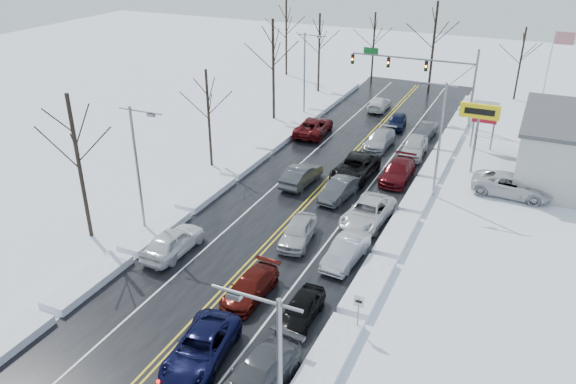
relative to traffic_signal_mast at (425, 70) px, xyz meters
The scene contains 40 objects.
ground 28.73m from the traffic_signal_mast, 97.02° to the right, with size 160.00×160.00×0.00m, color white.
road_surface 26.78m from the traffic_signal_mast, 97.55° to the right, with size 14.00×84.00×0.01m, color black.
snow_bank_left 28.77m from the traffic_signal_mast, 113.03° to the right, with size 1.79×72.00×0.49m, color white.
snow_bank_right 26.88m from the traffic_signal_mast, 80.92° to the right, with size 1.79×72.00×0.49m, color white.
traffic_signal_mast is the anchor object (origin of this frame).
tires_plus_sign 13.92m from the traffic_signal_mast, 59.54° to the right, with size 3.20×0.34×6.00m.
used_vehicles_sign 9.50m from the traffic_signal_mast, 40.34° to the right, with size 2.20×0.22×4.65m.
speed_limit_sign 36.51m from the traffic_signal_mast, 82.48° to the right, with size 0.55×0.09×2.35m.
flagpole 11.90m from the traffic_signal_mast, ahead, with size 1.87×1.20×10.00m.
streetlight_ne 18.63m from the traffic_signal_mast, 74.91° to the right, with size 3.20×0.25×9.00m.
streetlight_sw 34.08m from the traffic_signal_mast, 110.16° to the right, with size 3.20×0.25×9.00m.
streetlight_nw 12.40m from the traffic_signal_mast, 161.23° to the right, with size 3.20×0.25×9.00m.
tree_left_b 37.16m from the traffic_signal_mast, 113.74° to the right, with size 4.00×4.00×10.00m.
tree_left_c 24.38m from the traffic_signal_mast, 124.90° to the right, with size 3.40×3.40×8.50m.
tree_left_d 15.93m from the traffic_signal_mast, 157.76° to the right, with size 4.20×4.20×10.50m.
tree_left_e 15.51m from the traffic_signal_mast, 157.13° to the left, with size 3.80×3.80×9.50m.
tree_far_a 24.63m from the traffic_signal_mast, 150.75° to the left, with size 4.00×4.00×10.00m.
tree_far_b 16.10m from the traffic_signal_mast, 125.98° to the left, with size 3.60×3.60×9.00m.
tree_far_c 11.32m from the traffic_signal_mast, 97.48° to the left, with size 4.40×4.40×11.00m.
tree_far_d 15.16m from the traffic_signal_mast, 55.64° to the left, with size 3.40×3.40×8.50m.
queued_car_2 41.48m from the traffic_signal_mast, 92.15° to the right, with size 2.49×5.41×1.50m, color black.
queued_car_3 36.06m from the traffic_signal_mast, 92.85° to the right, with size 1.89×4.65×1.35m, color #490D09.
queued_car_4 29.38m from the traffic_signal_mast, 93.52° to the right, with size 1.84×4.56×1.55m, color #BBBBBE.
queued_car_5 22.23m from the traffic_signal_mast, 94.06° to the right, with size 1.58×4.52×1.49m, color #3C3E41.
queued_car_6 18.08m from the traffic_signal_mast, 95.51° to the right, with size 2.84×6.17×1.71m, color black.
queued_car_7 11.15m from the traffic_signal_mast, 100.40° to the right, with size 2.10×5.16×1.50m, color #A8AAB0.
queued_car_8 6.73m from the traffic_signal_mast, 114.88° to the right, with size 1.65×4.10×1.40m, color black.
queued_car_12 36.63m from the traffic_signal_mast, 87.38° to the right, with size 1.63×4.04×1.38m, color black.
queued_car_13 30.38m from the traffic_signal_mast, 86.25° to the right, with size 1.60×4.60×1.52m, color #ADAFB5.
queued_car_14 24.98m from the traffic_signal_mast, 86.12° to the right, with size 2.64×5.73×1.59m, color silver.
queued_car_15 17.18m from the traffic_signal_mast, 83.93° to the right, with size 2.17×5.33×1.55m, color #4A090F.
queued_car_16 11.85m from the traffic_signal_mast, 80.63° to the right, with size 2.04×5.06×1.72m, color silver.
queued_car_17 7.45m from the traffic_signal_mast, 70.66° to the right, with size 1.40×4.01×1.32m, color #424447.
oncoming_car_0 21.66m from the traffic_signal_mast, 104.39° to the right, with size 1.70×4.87×1.61m, color #3F4244.
oncoming_car_1 13.68m from the traffic_signal_mast, 134.28° to the right, with size 2.78×6.03×1.68m, color #4E0A0D.
oncoming_car_2 7.68m from the traffic_signal_mast, 161.02° to the left, with size 1.96×4.83×1.40m, color silver.
oncoming_car_3 34.95m from the traffic_signal_mast, 104.29° to the right, with size 2.02×5.03×1.71m, color silver.
parked_car_0 19.45m from the traffic_signal_mast, 55.36° to the right, with size 2.82×6.11×1.70m, color silver.
parked_car_1 18.48m from the traffic_signal_mast, 40.31° to the right, with size 1.91×4.71×1.37m, color black.
parked_car_2 14.59m from the traffic_signal_mast, 30.27° to the right, with size 1.78×4.43×1.51m, color #474A4D.
Camera 1 is at (14.58, -30.62, 19.46)m, focal length 35.00 mm.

